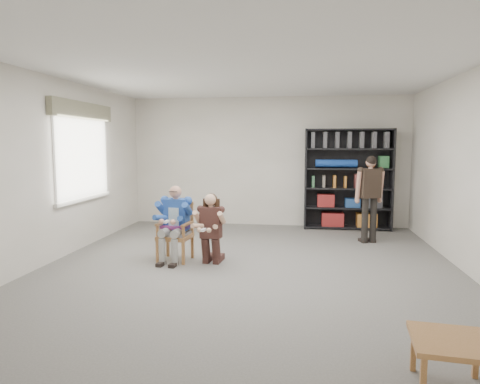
% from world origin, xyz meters
% --- Properties ---
extents(room_shell, '(6.00, 7.00, 2.80)m').
position_xyz_m(room_shell, '(0.00, 0.00, 1.40)').
color(room_shell, beige).
rests_on(room_shell, ground).
extents(floor, '(6.00, 7.00, 0.01)m').
position_xyz_m(floor, '(0.00, 0.00, 0.00)').
color(floor, '#5F5D59').
rests_on(floor, ground).
extents(window_left, '(0.16, 2.00, 1.75)m').
position_xyz_m(window_left, '(-2.95, 1.00, 1.63)').
color(window_left, white).
rests_on(window_left, room_shell).
extents(armchair, '(0.56, 0.55, 0.90)m').
position_xyz_m(armchair, '(-1.17, 0.36, 0.45)').
color(armchair, olive).
rests_on(armchair, floor).
extents(seated_man, '(0.57, 0.74, 1.16)m').
position_xyz_m(seated_man, '(-1.17, 0.36, 0.58)').
color(seated_man, navy).
rests_on(seated_man, floor).
extents(kneeling_woman, '(0.51, 0.76, 1.07)m').
position_xyz_m(kneeling_woman, '(-0.59, 0.24, 0.53)').
color(kneeling_woman, '#371F1D').
rests_on(kneeling_woman, floor).
extents(bookshelf, '(1.80, 0.38, 2.10)m').
position_xyz_m(bookshelf, '(1.70, 3.28, 1.05)').
color(bookshelf, black).
rests_on(bookshelf, floor).
extents(standing_man, '(0.55, 0.41, 1.58)m').
position_xyz_m(standing_man, '(1.96, 2.02, 0.79)').
color(standing_man, black).
rests_on(standing_man, floor).
extents(side_table, '(0.61, 0.61, 0.39)m').
position_xyz_m(side_table, '(1.82, -2.73, 0.19)').
color(side_table, olive).
rests_on(side_table, floor).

